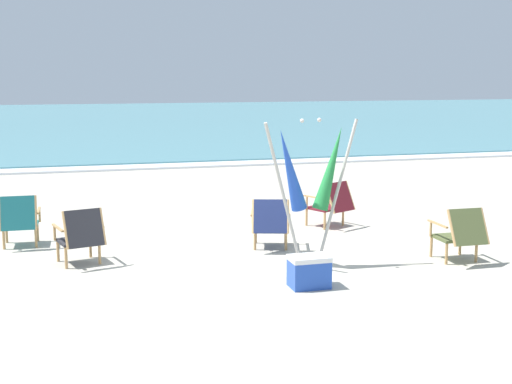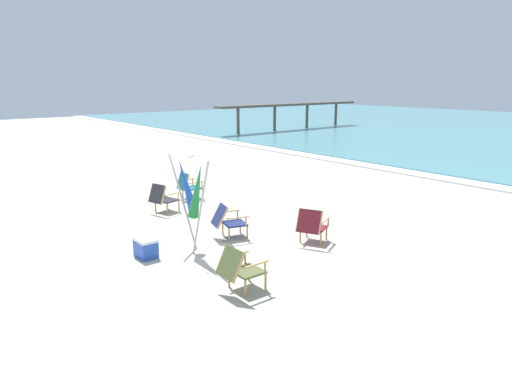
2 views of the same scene
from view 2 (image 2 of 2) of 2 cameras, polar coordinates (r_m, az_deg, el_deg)
name	(u,v)px [view 2 (image 2 of 2)]	position (r m, az deg, el deg)	size (l,w,h in m)	color
ground_plane	(201,236)	(10.68, -6.84, -5.44)	(80.00, 80.00, 0.00)	#B7AF9E
surf_band	(439,177)	(18.26, 21.89, 1.76)	(80.00, 1.10, 0.06)	white
beach_chair_mid_center	(163,197)	(12.58, -11.61, -0.65)	(0.72, 0.81, 0.81)	#28282D
beach_chair_far_center	(188,185)	(13.94, -8.47, 0.87)	(0.61, 0.68, 0.82)	#196066
beach_chair_back_left	(312,225)	(10.05, 6.97, -4.09)	(0.83, 0.89, 0.80)	maroon
beach_chair_front_left	(228,220)	(10.36, -3.55, -3.50)	(0.77, 0.89, 0.79)	#19234C
beach_chair_front_right	(239,268)	(7.78, -2.08, -9.42)	(0.60, 0.74, 0.79)	#515B33
umbrella_furled_blue	(186,187)	(9.63, -8.71, 0.62)	(0.72, 0.41, 2.04)	#B7B2A8
umbrella_furled_green	(197,192)	(9.11, -7.37, 0.01)	(0.68, 0.27, 2.06)	#B7B2A8
cooler_box	(146,247)	(9.57, -13.62, -6.75)	(0.49, 0.35, 0.40)	blue
pier_distant	(292,106)	(33.56, 4.46, 10.63)	(0.90, 12.90, 1.96)	brown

